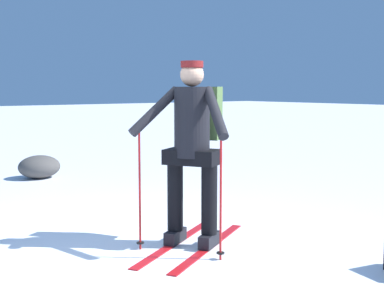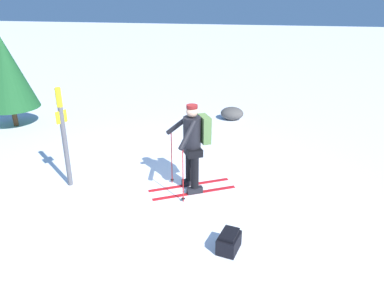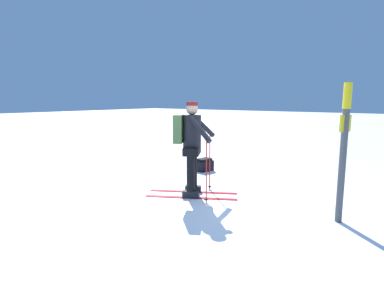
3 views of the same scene
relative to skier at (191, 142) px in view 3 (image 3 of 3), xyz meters
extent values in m
plane|color=white|center=(0.70, -0.05, -1.00)|extent=(80.00, 80.00, 0.00)
cube|color=red|center=(-0.06, 0.17, -1.00)|extent=(1.51, 0.90, 0.01)
cube|color=black|center=(-0.06, 0.17, -0.93)|extent=(0.32, 0.24, 0.12)
cylinder|color=black|center=(-0.06, 0.17, -0.51)|extent=(0.15, 0.15, 0.72)
cube|color=red|center=(0.11, -0.14, -1.00)|extent=(1.51, 0.90, 0.01)
cube|color=black|center=(0.11, -0.14, -0.93)|extent=(0.32, 0.24, 0.12)
cylinder|color=black|center=(0.11, -0.14, -0.51)|extent=(0.15, 0.15, 0.72)
cube|color=black|center=(0.02, 0.01, -0.15)|extent=(0.49, 0.57, 0.14)
cylinder|color=black|center=(0.02, 0.01, 0.17)|extent=(0.33, 0.33, 0.65)
sphere|color=tan|center=(0.02, 0.01, 0.61)|extent=(0.22, 0.22, 0.22)
cylinder|color=maroon|center=(0.02, 0.01, 0.70)|extent=(0.21, 0.21, 0.06)
cube|color=#4C6B38|center=(-0.19, -0.11, 0.24)|extent=(0.32, 0.40, 0.51)
cylinder|color=red|center=(0.09, 0.50, -0.43)|extent=(0.02, 0.02, 1.14)
cylinder|color=black|center=(0.09, 0.50, -0.94)|extent=(0.07, 0.07, 0.01)
cylinder|color=black|center=(0.03, 0.36, 0.27)|extent=(0.28, 0.51, 0.46)
cylinder|color=red|center=(0.48, -0.18, -0.43)|extent=(0.02, 0.02, 1.14)
cylinder|color=black|center=(0.48, -0.18, -0.94)|extent=(0.07, 0.07, 0.01)
cylinder|color=black|center=(0.32, -0.16, 0.27)|extent=(0.52, 0.17, 0.46)
cube|color=black|center=(-0.89, 1.75, -0.87)|extent=(0.36, 0.46, 0.26)
cube|color=black|center=(-0.89, 1.75, -0.72)|extent=(0.29, 0.38, 0.06)
cylinder|color=#4C4C51|center=(2.48, 0.31, 0.00)|extent=(0.10, 0.10, 2.00)
cylinder|color=yellow|center=(2.48, 0.31, 0.82)|extent=(0.11, 0.11, 0.36)
cube|color=yellow|center=(2.48, 0.31, 0.44)|extent=(0.11, 0.23, 0.24)
camera|label=1|loc=(3.08, 3.90, 0.49)|focal=50.00mm
camera|label=2|loc=(-1.24, 6.42, 2.63)|focal=35.00mm
camera|label=3|loc=(3.25, -4.32, 0.77)|focal=28.00mm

